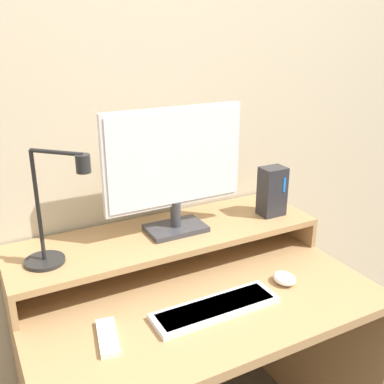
% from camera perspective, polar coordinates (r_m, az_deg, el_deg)
% --- Properties ---
extents(wall_back, '(6.00, 0.05, 2.50)m').
position_cam_1_polar(wall_back, '(1.61, -6.49, 10.72)').
color(wall_back, beige).
rests_on(wall_back, ground_plane).
extents(desk, '(1.08, 0.72, 0.73)m').
position_cam_1_polar(desk, '(1.59, 0.21, -18.88)').
color(desk, '#A87F51').
rests_on(desk, ground_plane).
extents(monitor_shelf, '(1.08, 0.32, 0.11)m').
position_cam_1_polar(monitor_shelf, '(1.57, -3.20, -5.67)').
color(monitor_shelf, '#A87F51').
rests_on(monitor_shelf, desk).
extents(monitor, '(0.49, 0.13, 0.43)m').
position_cam_1_polar(monitor, '(1.49, -2.21, 3.36)').
color(monitor, '#38383D').
rests_on(monitor, monitor_shelf).
extents(desk_lamp, '(0.19, 0.19, 0.36)m').
position_cam_1_polar(desk_lamp, '(1.35, -17.19, -3.80)').
color(desk_lamp, black).
rests_on(desk_lamp, monitor_shelf).
extents(router_dock, '(0.09, 0.07, 0.18)m').
position_cam_1_polar(router_dock, '(1.69, 10.14, 0.09)').
color(router_dock, '#28282D').
rests_on(router_dock, monitor_shelf).
extents(keyboard, '(0.39, 0.11, 0.02)m').
position_cam_1_polar(keyboard, '(1.36, 3.06, -14.47)').
color(keyboard, silver).
rests_on(keyboard, desk).
extents(mouse, '(0.07, 0.08, 0.03)m').
position_cam_1_polar(mouse, '(1.51, 11.66, -10.69)').
color(mouse, white).
rests_on(mouse, desk).
extents(remote_control, '(0.08, 0.16, 0.02)m').
position_cam_1_polar(remote_control, '(1.27, -10.66, -17.66)').
color(remote_control, white).
rests_on(remote_control, desk).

